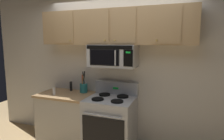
# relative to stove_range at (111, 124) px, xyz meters

# --- Properties ---
(back_wall) EXTENTS (5.20, 0.10, 2.70)m
(back_wall) POSITION_rel_stove_range_xyz_m (0.00, 0.37, 0.88)
(back_wall) COLOR silver
(back_wall) RESTS_ON ground_plane
(stove_range) EXTENTS (0.76, 0.69, 1.12)m
(stove_range) POSITION_rel_stove_range_xyz_m (0.00, 0.00, 0.00)
(stove_range) COLOR #B7BABF
(stove_range) RESTS_ON ground_plane
(over_range_microwave) EXTENTS (0.76, 0.43, 0.35)m
(over_range_microwave) POSITION_rel_stove_range_xyz_m (-0.00, 0.12, 1.11)
(over_range_microwave) COLOR #B7BABF
(upper_cabinets) EXTENTS (2.50, 0.36, 0.55)m
(upper_cabinets) POSITION_rel_stove_range_xyz_m (-0.00, 0.15, 1.56)
(upper_cabinets) COLOR tan
(counter_segment) EXTENTS (0.93, 0.65, 0.90)m
(counter_segment) POSITION_rel_stove_range_xyz_m (-0.84, 0.01, -0.02)
(counter_segment) COLOR #BCB7AD
(counter_segment) RESTS_ON ground_plane
(utensil_crock_teal) EXTENTS (0.14, 0.14, 0.38)m
(utensil_crock_teal) POSITION_rel_stove_range_xyz_m (-0.58, 0.18, 0.53)
(utensil_crock_teal) COLOR teal
(utensil_crock_teal) RESTS_ON counter_segment
(salt_shaker) EXTENTS (0.05, 0.05, 0.12)m
(salt_shaker) POSITION_rel_stove_range_xyz_m (-0.98, -0.14, 0.49)
(salt_shaker) COLOR white
(salt_shaker) RESTS_ON counter_segment
(pepper_mill) EXTENTS (0.05, 0.05, 0.17)m
(pepper_mill) POSITION_rel_stove_range_xyz_m (-0.86, 0.21, 0.52)
(pepper_mill) COLOR black
(pepper_mill) RESTS_ON counter_segment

